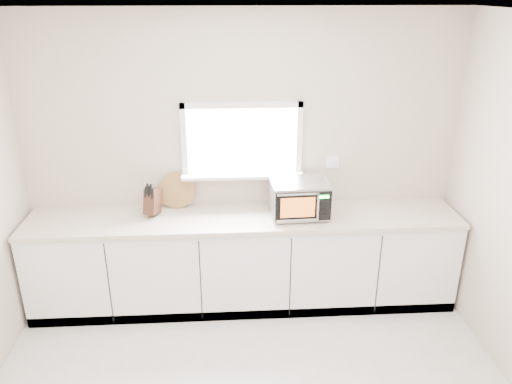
{
  "coord_description": "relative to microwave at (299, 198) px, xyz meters",
  "views": [
    {
      "loc": [
        -0.15,
        -2.4,
        2.84
      ],
      "look_at": [
        0.1,
        1.55,
        1.21
      ],
      "focal_mm": 35.0,
      "sensor_mm": 36.0,
      "label": 1
    }
  ],
  "objects": [
    {
      "name": "back_wall",
      "position": [
        -0.5,
        0.32,
        0.27
      ],
      "size": [
        4.0,
        0.17,
        2.7
      ],
      "color": "#C0AB98",
      "rests_on": "ground"
    },
    {
      "name": "cutting_board",
      "position": [
        -1.12,
        0.26,
        -0.0
      ],
      "size": [
        0.34,
        0.08,
        0.34
      ],
      "primitive_type": "cylinder",
      "rotation": [
        1.4,
        0.0,
        0.0
      ],
      "color": "olive",
      "rests_on": "countertop"
    },
    {
      "name": "cabinets",
      "position": [
        -0.5,
        0.02,
        -0.65
      ],
      "size": [
        3.92,
        0.6,
        0.88
      ],
      "primitive_type": "cube",
      "color": "white",
      "rests_on": "ground"
    },
    {
      "name": "knife_block",
      "position": [
        -1.32,
        0.09,
        -0.03
      ],
      "size": [
        0.17,
        0.24,
        0.32
      ],
      "rotation": [
        0.0,
        0.0,
        -0.32
      ],
      "color": "#422417",
      "rests_on": "countertop"
    },
    {
      "name": "coffee_grinder",
      "position": [
        0.12,
        0.05,
        -0.08
      ],
      "size": [
        0.12,
        0.12,
        0.19
      ],
      "rotation": [
        0.0,
        0.0,
        0.05
      ],
      "color": "#AEB0B5",
      "rests_on": "countertop"
    },
    {
      "name": "countertop",
      "position": [
        -0.5,
        0.01,
        -0.19
      ],
      "size": [
        3.92,
        0.64,
        0.04
      ],
      "primitive_type": "cube",
      "color": "beige",
      "rests_on": "cabinets"
    },
    {
      "name": "microwave",
      "position": [
        0.0,
        0.0,
        0.0
      ],
      "size": [
        0.53,
        0.43,
        0.33
      ],
      "rotation": [
        0.0,
        0.0,
        0.05
      ],
      "color": "black",
      "rests_on": "countertop"
    }
  ]
}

